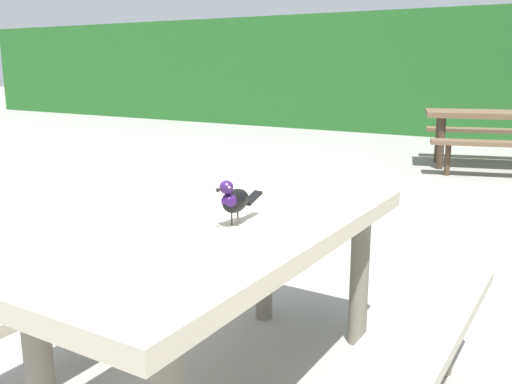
{
  "coord_description": "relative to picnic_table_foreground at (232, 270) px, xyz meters",
  "views": [
    {
      "loc": [
        1.18,
        -1.52,
        1.34
      ],
      "look_at": [
        0.06,
        0.35,
        0.84
      ],
      "focal_mm": 39.1,
      "sensor_mm": 36.0,
      "label": 1
    }
  ],
  "objects": [
    {
      "name": "picnic_table_mid_right",
      "position": [
        0.1,
        6.14,
        0.0
      ],
      "size": [
        2.12,
        2.1,
        0.74
      ],
      "color": "brown",
      "rests_on": "ground"
    },
    {
      "name": "picnic_table_foreground",
      "position": [
        0.0,
        0.0,
        0.0
      ],
      "size": [
        1.69,
        1.81,
        0.74
      ],
      "color": "#B2A893",
      "rests_on": "ground"
    },
    {
      "name": "bird_grackle",
      "position": [
        0.02,
        -0.01,
        0.29
      ],
      "size": [
        0.07,
        0.29,
        0.18
      ],
      "color": "black",
      "rests_on": "picnic_table_foreground"
    }
  ]
}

